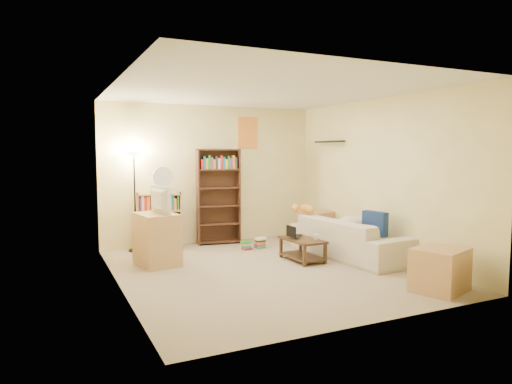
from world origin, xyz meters
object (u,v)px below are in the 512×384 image
desk_fan (162,180)px  laptop (297,237)px  sofa (349,238)px  floor_lamp (134,172)px  short_bookshelf (159,221)px  tv_stand (157,239)px  end_cabinet (440,270)px  coffee_table (302,247)px  mug (316,237)px  tabby_cat (305,209)px  side_table (317,227)px  television (156,200)px  tall_bookshelf (219,194)px

desk_fan → laptop: bearing=-43.7°
sofa → floor_lamp: bearing=52.9°
laptop → short_bookshelf: bearing=65.0°
tv_stand → end_cabinet: bearing=-52.8°
sofa → coffee_table: (-0.80, 0.09, -0.10)m
tv_stand → end_cabinet: tv_stand is taller
laptop → mug: bearing=-133.2°
floor_lamp → short_bookshelf: bearing=0.0°
tabby_cat → mug: size_ratio=4.40×
tabby_cat → end_cabinet: tabby_cat is taller
mug → side_table: 1.54m
short_bookshelf → end_cabinet: short_bookshelf is taller
sofa → side_table: bearing=-12.9°
sofa → floor_lamp: floor_lamp is taller
mug → short_bookshelf: size_ratio=0.12×
mug → television: bearing=158.3°
tall_bookshelf → short_bookshelf: 1.16m
television → end_cabinet: bearing=-142.8°
tabby_cat → desk_fan: size_ratio=1.08×
tabby_cat → tv_stand: (-2.53, 0.01, -0.32)m
side_table → end_cabinet: side_table is taller
tall_bookshelf → coffee_table: bearing=-59.8°
tall_bookshelf → end_cabinet: (1.39, -3.81, -0.65)m
short_bookshelf → side_table: bearing=-4.5°
television → side_table: bearing=-90.6°
television → end_cabinet: size_ratio=1.12×
mug → short_bookshelf: (-1.91, 1.96, 0.10)m
laptop → mug: mug is taller
laptop → tall_bookshelf: size_ratio=0.22×
tabby_cat → floor_lamp: 2.93m
tv_stand → mug: bearing=-30.0°
tabby_cat → side_table: bearing=39.5°
laptop → short_bookshelf: 2.42m
short_bookshelf → mug: bearing=-36.5°
short_bookshelf → side_table: (2.75, -0.67, -0.19)m
end_cabinet → sofa: bearing=86.9°
coffee_table → side_table: side_table is taller
laptop → television: television is taller
sofa → mug: (-0.67, -0.08, 0.08)m
coffee_table → tall_bookshelf: (-0.69, 1.79, 0.70)m
laptop → tv_stand: bearing=92.7°
television → sofa: bearing=-113.8°
mug → side_table: side_table is taller
tabby_cat → tall_bookshelf: bearing=136.5°
sofa → tabby_cat: 0.94m
tabby_cat → end_cabinet: bearing=-85.0°
coffee_table → desk_fan: 2.64m
tabby_cat → floor_lamp: bearing=157.5°
tv_stand → end_cabinet: 3.89m
laptop → desk_fan: size_ratio=0.84×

